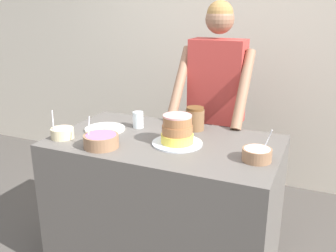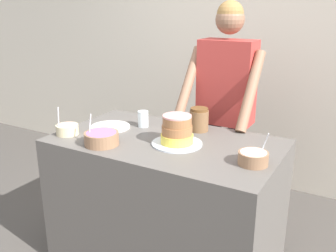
{
  "view_description": "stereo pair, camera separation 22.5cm",
  "coord_description": "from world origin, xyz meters",
  "px_view_note": "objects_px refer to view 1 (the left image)",
  "views": [
    {
      "loc": [
        0.9,
        -1.59,
        1.71
      ],
      "look_at": [
        0.04,
        0.37,
        1.01
      ],
      "focal_mm": 40.0,
      "sensor_mm": 36.0,
      "label": 1
    },
    {
      "loc": [
        1.1,
        -1.49,
        1.71
      ],
      "look_at": [
        0.04,
        0.37,
        1.01
      ],
      "focal_mm": 40.0,
      "sensor_mm": 36.0,
      "label": 2
    }
  ],
  "objects_px": {
    "person_baker": "(216,95)",
    "ceramic_plate": "(105,129)",
    "stoneware_jar": "(195,119)",
    "frosting_bowl_pink": "(62,132)",
    "frosting_bowl_white": "(257,154)",
    "frosting_bowl_purple": "(101,140)",
    "drinking_glass": "(138,120)",
    "cake": "(177,132)"
  },
  "relations": [
    {
      "from": "person_baker",
      "to": "ceramic_plate",
      "type": "height_order",
      "value": "person_baker"
    },
    {
      "from": "ceramic_plate",
      "to": "stoneware_jar",
      "type": "xyz_separation_m",
      "value": [
        0.56,
        0.25,
        0.07
      ]
    },
    {
      "from": "frosting_bowl_pink",
      "to": "stoneware_jar",
      "type": "bearing_deg",
      "value": 34.69
    },
    {
      "from": "frosting_bowl_white",
      "to": "frosting_bowl_purple",
      "type": "bearing_deg",
      "value": -169.33
    },
    {
      "from": "frosting_bowl_pink",
      "to": "stoneware_jar",
      "type": "relative_size",
      "value": 1.12
    },
    {
      "from": "drinking_glass",
      "to": "ceramic_plate",
      "type": "xyz_separation_m",
      "value": [
        -0.18,
        -0.13,
        -0.05
      ]
    },
    {
      "from": "frosting_bowl_pink",
      "to": "drinking_glass",
      "type": "bearing_deg",
      "value": 48.35
    },
    {
      "from": "frosting_bowl_white",
      "to": "stoneware_jar",
      "type": "xyz_separation_m",
      "value": [
        -0.49,
        0.36,
        0.04
      ]
    },
    {
      "from": "frosting_bowl_pink",
      "to": "frosting_bowl_white",
      "type": "xyz_separation_m",
      "value": [
        1.2,
        0.13,
        0.0
      ]
    },
    {
      "from": "person_baker",
      "to": "stoneware_jar",
      "type": "relative_size",
      "value": 11.04
    },
    {
      "from": "person_baker",
      "to": "frosting_bowl_purple",
      "type": "bearing_deg",
      "value": -113.41
    },
    {
      "from": "person_baker",
      "to": "frosting_bowl_pink",
      "type": "height_order",
      "value": "person_baker"
    },
    {
      "from": "frosting_bowl_purple",
      "to": "cake",
      "type": "bearing_deg",
      "value": 30.25
    },
    {
      "from": "ceramic_plate",
      "to": "cake",
      "type": "bearing_deg",
      "value": -5.57
    },
    {
      "from": "person_baker",
      "to": "frosting_bowl_purple",
      "type": "distance_m",
      "value": 1.05
    },
    {
      "from": "cake",
      "to": "drinking_glass",
      "type": "relative_size",
      "value": 2.8
    },
    {
      "from": "person_baker",
      "to": "frosting_bowl_purple",
      "type": "relative_size",
      "value": 8.3
    },
    {
      "from": "cake",
      "to": "frosting_bowl_purple",
      "type": "height_order",
      "value": "same"
    },
    {
      "from": "frosting_bowl_purple",
      "to": "ceramic_plate",
      "type": "bearing_deg",
      "value": 119.14
    },
    {
      "from": "frosting_bowl_white",
      "to": "stoneware_jar",
      "type": "relative_size",
      "value": 1.16
    },
    {
      "from": "drinking_glass",
      "to": "ceramic_plate",
      "type": "relative_size",
      "value": 0.41
    },
    {
      "from": "frosting_bowl_pink",
      "to": "drinking_glass",
      "type": "height_order",
      "value": "frosting_bowl_pink"
    },
    {
      "from": "person_baker",
      "to": "drinking_glass",
      "type": "relative_size",
      "value": 15.7
    },
    {
      "from": "cake",
      "to": "drinking_glass",
      "type": "distance_m",
      "value": 0.41
    },
    {
      "from": "cake",
      "to": "frosting_bowl_pink",
      "type": "relative_size",
      "value": 1.75
    },
    {
      "from": "drinking_glass",
      "to": "stoneware_jar",
      "type": "height_order",
      "value": "stoneware_jar"
    },
    {
      "from": "drinking_glass",
      "to": "frosting_bowl_purple",
      "type": "bearing_deg",
      "value": -93.42
    },
    {
      "from": "cake",
      "to": "stoneware_jar",
      "type": "bearing_deg",
      "value": 89.12
    },
    {
      "from": "person_baker",
      "to": "cake",
      "type": "xyz_separation_m",
      "value": [
        -0.02,
        -0.73,
        -0.07
      ]
    },
    {
      "from": "person_baker",
      "to": "ceramic_plate",
      "type": "relative_size",
      "value": 6.41
    },
    {
      "from": "frosting_bowl_purple",
      "to": "stoneware_jar",
      "type": "height_order",
      "value": "frosting_bowl_purple"
    },
    {
      "from": "ceramic_plate",
      "to": "drinking_glass",
      "type": "bearing_deg",
      "value": 36.41
    },
    {
      "from": "frosting_bowl_purple",
      "to": "frosting_bowl_pink",
      "type": "distance_m",
      "value": 0.32
    },
    {
      "from": "frosting_bowl_pink",
      "to": "drinking_glass",
      "type": "distance_m",
      "value": 0.51
    },
    {
      "from": "cake",
      "to": "stoneware_jar",
      "type": "height_order",
      "value": "cake"
    },
    {
      "from": "frosting_bowl_purple",
      "to": "drinking_glass",
      "type": "distance_m",
      "value": 0.42
    },
    {
      "from": "frosting_bowl_white",
      "to": "drinking_glass",
      "type": "xyz_separation_m",
      "value": [
        -0.86,
        0.25,
        0.02
      ]
    },
    {
      "from": "drinking_glass",
      "to": "stoneware_jar",
      "type": "bearing_deg",
      "value": 16.6
    },
    {
      "from": "person_baker",
      "to": "cake",
      "type": "relative_size",
      "value": 5.62
    },
    {
      "from": "frosting_bowl_pink",
      "to": "stoneware_jar",
      "type": "distance_m",
      "value": 0.87
    },
    {
      "from": "stoneware_jar",
      "to": "frosting_bowl_purple",
      "type": "bearing_deg",
      "value": -126.94
    },
    {
      "from": "frosting_bowl_pink",
      "to": "ceramic_plate",
      "type": "distance_m",
      "value": 0.29
    }
  ]
}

